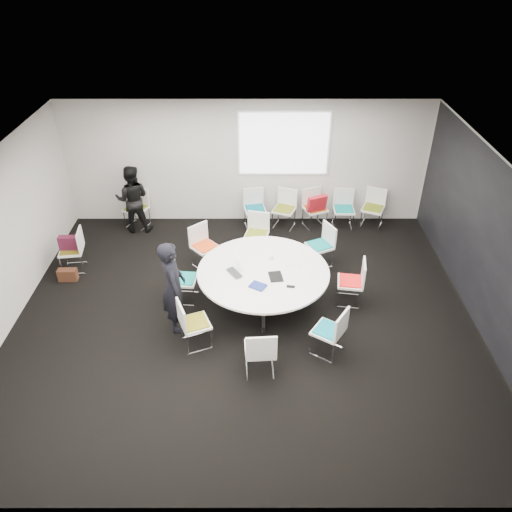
{
  "coord_description": "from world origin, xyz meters",
  "views": [
    {
      "loc": [
        0.19,
        -6.77,
        5.77
      ],
      "look_at": [
        0.2,
        0.4,
        1.0
      ],
      "focal_mm": 35.0,
      "sensor_mm": 36.0,
      "label": 1
    }
  ],
  "objects_px": {
    "chair_ring_h": "(328,339)",
    "person_main": "(174,287)",
    "chair_back_a": "(255,216)",
    "laptop": "(237,272)",
    "person_back": "(133,199)",
    "chair_spare_left": "(74,257)",
    "chair_back_d": "(343,216)",
    "chair_ring_g": "(260,358)",
    "chair_ring_c": "(257,242)",
    "maroon_bag": "(70,243)",
    "chair_back_e": "(372,215)",
    "chair_ring_a": "(350,289)",
    "chair_ring_f": "(195,331)",
    "chair_ring_d": "(205,254)",
    "chair_back_b": "(284,216)",
    "chair_back_c": "(314,215)",
    "conference_table": "(263,279)",
    "chair_person_back": "(137,215)",
    "chair_ring_b": "(319,253)",
    "brown_bag": "(68,275)",
    "cup": "(271,257)",
    "chair_ring_e": "(184,287)"
  },
  "relations": [
    {
      "from": "chair_ring_h",
      "to": "person_main",
      "type": "xyz_separation_m",
      "value": [
        -2.5,
        0.64,
        0.56
      ]
    },
    {
      "from": "chair_back_a",
      "to": "laptop",
      "type": "relative_size",
      "value": 2.53
    },
    {
      "from": "person_back",
      "to": "chair_spare_left",
      "type": "bearing_deg",
      "value": 56.46
    },
    {
      "from": "chair_back_d",
      "to": "chair_ring_g",
      "type": "bearing_deg",
      "value": 68.18
    },
    {
      "from": "chair_ring_c",
      "to": "maroon_bag",
      "type": "relative_size",
      "value": 2.2
    },
    {
      "from": "chair_ring_c",
      "to": "chair_back_e",
      "type": "height_order",
      "value": "same"
    },
    {
      "from": "chair_ring_a",
      "to": "chair_ring_f",
      "type": "bearing_deg",
      "value": 120.89
    },
    {
      "from": "chair_ring_d",
      "to": "chair_back_b",
      "type": "bearing_deg",
      "value": -179.11
    },
    {
      "from": "chair_back_a",
      "to": "chair_back_e",
      "type": "relative_size",
      "value": 1.0
    },
    {
      "from": "chair_back_c",
      "to": "chair_back_a",
      "type": "bearing_deg",
      "value": -21.15
    },
    {
      "from": "chair_ring_h",
      "to": "laptop",
      "type": "xyz_separation_m",
      "value": [
        -1.48,
        1.18,
        0.47
      ]
    },
    {
      "from": "chair_ring_f",
      "to": "laptop",
      "type": "height_order",
      "value": "chair_ring_f"
    },
    {
      "from": "chair_back_c",
      "to": "maroon_bag",
      "type": "xyz_separation_m",
      "value": [
        -4.96,
        -1.71,
        0.34
      ]
    },
    {
      "from": "conference_table",
      "to": "chair_person_back",
      "type": "distance_m",
      "value": 3.99
    },
    {
      "from": "person_back",
      "to": "chair_ring_b",
      "type": "bearing_deg",
      "value": 157.41
    },
    {
      "from": "brown_bag",
      "to": "conference_table",
      "type": "bearing_deg",
      "value": -10.77
    },
    {
      "from": "cup",
      "to": "chair_ring_b",
      "type": "bearing_deg",
      "value": 41.88
    },
    {
      "from": "chair_back_c",
      "to": "chair_back_d",
      "type": "distance_m",
      "value": 0.64
    },
    {
      "from": "conference_table",
      "to": "chair_ring_e",
      "type": "height_order",
      "value": "chair_ring_e"
    },
    {
      "from": "chair_back_d",
      "to": "chair_back_e",
      "type": "height_order",
      "value": "same"
    },
    {
      "from": "chair_back_b",
      "to": "chair_ring_c",
      "type": "bearing_deg",
      "value": 81.84
    },
    {
      "from": "chair_ring_g",
      "to": "chair_back_b",
      "type": "bearing_deg",
      "value": 78.57
    },
    {
      "from": "laptop",
      "to": "chair_back_b",
      "type": "bearing_deg",
      "value": -52.35
    },
    {
      "from": "chair_back_a",
      "to": "chair_ring_f",
      "type": "bearing_deg",
      "value": 65.59
    },
    {
      "from": "chair_ring_b",
      "to": "chair_ring_d",
      "type": "bearing_deg",
      "value": 65.02
    },
    {
      "from": "chair_ring_g",
      "to": "chair_spare_left",
      "type": "bearing_deg",
      "value": 139.03
    },
    {
      "from": "chair_back_a",
      "to": "chair_back_c",
      "type": "distance_m",
      "value": 1.35
    },
    {
      "from": "chair_ring_e",
      "to": "chair_ring_f",
      "type": "xyz_separation_m",
      "value": [
        0.32,
        -1.19,
        0.0
      ]
    },
    {
      "from": "chair_ring_c",
      "to": "chair_back_d",
      "type": "xyz_separation_m",
      "value": [
        1.96,
        1.09,
        0.0
      ]
    },
    {
      "from": "chair_back_c",
      "to": "maroon_bag",
      "type": "distance_m",
      "value": 5.26
    },
    {
      "from": "chair_ring_c",
      "to": "chair_ring_g",
      "type": "height_order",
      "value": "same"
    },
    {
      "from": "chair_ring_h",
      "to": "cup",
      "type": "height_order",
      "value": "chair_ring_h"
    },
    {
      "from": "chair_back_d",
      "to": "maroon_bag",
      "type": "height_order",
      "value": "chair_back_d"
    },
    {
      "from": "chair_ring_f",
      "to": "brown_bag",
      "type": "height_order",
      "value": "chair_ring_f"
    },
    {
      "from": "chair_ring_f",
      "to": "chair_back_b",
      "type": "height_order",
      "value": "same"
    },
    {
      "from": "chair_back_c",
      "to": "person_back",
      "type": "bearing_deg",
      "value": -19.92
    },
    {
      "from": "conference_table",
      "to": "chair_spare_left",
      "type": "distance_m",
      "value": 3.91
    },
    {
      "from": "chair_ring_e",
      "to": "person_main",
      "type": "xyz_separation_m",
      "value": [
        -0.04,
        -0.73,
        0.56
      ]
    },
    {
      "from": "chair_ring_a",
      "to": "chair_ring_c",
      "type": "relative_size",
      "value": 1.0
    },
    {
      "from": "chair_person_back",
      "to": "chair_back_b",
      "type": "bearing_deg",
      "value": -157.44
    },
    {
      "from": "person_main",
      "to": "brown_bag",
      "type": "relative_size",
      "value": 4.66
    },
    {
      "from": "cup",
      "to": "conference_table",
      "type": "bearing_deg",
      "value": -112.75
    },
    {
      "from": "chair_ring_d",
      "to": "chair_back_c",
      "type": "relative_size",
      "value": 1.0
    },
    {
      "from": "chair_spare_left",
      "to": "person_main",
      "type": "relative_size",
      "value": 0.52
    },
    {
      "from": "chair_ring_e",
      "to": "chair_person_back",
      "type": "bearing_deg",
      "value": -147.49
    },
    {
      "from": "chair_ring_c",
      "to": "cup",
      "type": "height_order",
      "value": "chair_ring_c"
    },
    {
      "from": "conference_table",
      "to": "chair_back_d",
      "type": "height_order",
      "value": "chair_back_d"
    },
    {
      "from": "chair_spare_left",
      "to": "person_back",
      "type": "bearing_deg",
      "value": -37.98
    },
    {
      "from": "chair_back_c",
      "to": "chair_person_back",
      "type": "xyz_separation_m",
      "value": [
        -4.02,
        0.01,
        0.0
      ]
    },
    {
      "from": "maroon_bag",
      "to": "chair_spare_left",
      "type": "bearing_deg",
      "value": 7.65
    }
  ]
}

